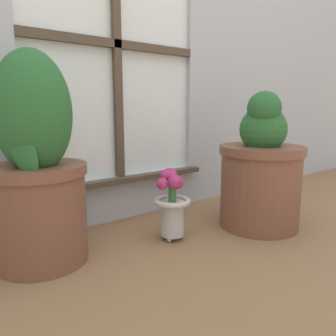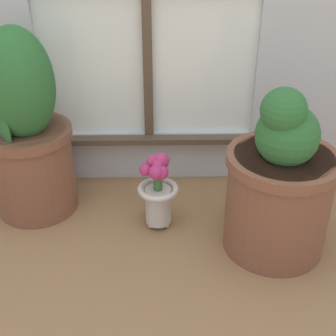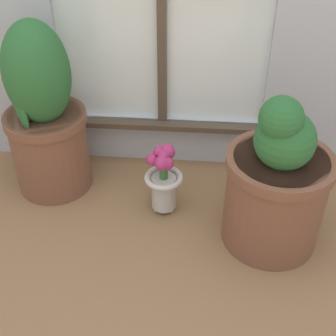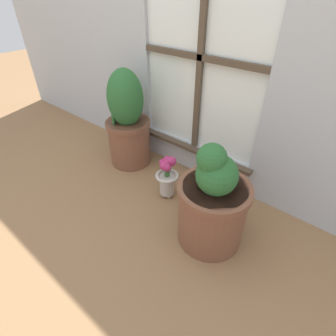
% 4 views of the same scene
% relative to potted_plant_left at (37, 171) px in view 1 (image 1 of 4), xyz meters
% --- Properties ---
extents(ground_plane, '(10.00, 10.00, 0.00)m').
position_rel_potted_plant_left_xyz_m(ground_plane, '(0.44, -0.38, -0.32)').
color(ground_plane, olive).
extents(potted_plant_left, '(0.32, 0.32, 0.71)m').
position_rel_potted_plant_left_xyz_m(potted_plant_left, '(0.00, 0.00, 0.00)').
color(potted_plant_left, brown).
rests_on(potted_plant_left, ground_plane).
extents(potted_plant_right, '(0.37, 0.37, 0.60)m').
position_rel_potted_plant_left_xyz_m(potted_plant_right, '(0.88, -0.25, -0.07)').
color(potted_plant_right, brown).
rests_on(potted_plant_right, ground_plane).
extents(flower_vase, '(0.15, 0.15, 0.29)m').
position_rel_potted_plant_left_xyz_m(flower_vase, '(0.48, -0.13, -0.17)').
color(flower_vase, '#BCB7AD').
rests_on(flower_vase, ground_plane).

